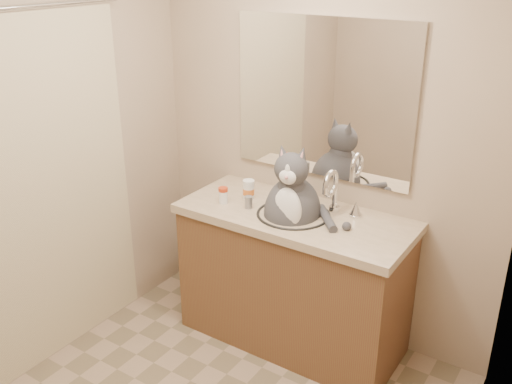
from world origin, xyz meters
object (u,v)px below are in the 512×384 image
pill_bottle_redcap (223,195)px  pill_bottle_orange (249,190)px  cat (292,208)px  grey_canister (249,202)px

pill_bottle_redcap → pill_bottle_orange: size_ratio=0.81×
cat → pill_bottle_redcap: bearing=175.4°
pill_bottle_orange → grey_canister: size_ratio=1.64×
pill_bottle_redcap → grey_canister: (0.16, 0.02, -0.01)m
cat → grey_canister: (-0.26, -0.06, -0.01)m
pill_bottle_redcap → grey_canister: size_ratio=1.33×
pill_bottle_orange → grey_canister: bearing=-56.4°
cat → grey_canister: cat is taller
cat → pill_bottle_orange: size_ratio=5.32×
cat → pill_bottle_redcap: 0.43m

